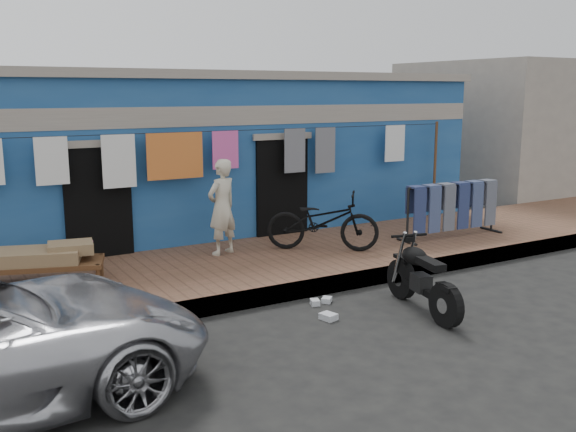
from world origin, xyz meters
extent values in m
plane|color=black|center=(0.00, 0.00, 0.00)|extent=(80.00, 80.00, 0.00)
cube|color=brown|center=(0.00, 3.00, 0.12)|extent=(28.00, 3.00, 0.25)
cube|color=gray|center=(0.00, 1.55, 0.12)|extent=(28.00, 0.10, 0.25)
cube|color=navy|center=(0.00, 7.00, 1.60)|extent=(12.00, 5.00, 3.20)
cube|color=#9E9384|center=(0.00, 4.56, 2.55)|extent=(12.00, 0.14, 0.35)
cube|color=#9E9384|center=(0.00, 7.00, 3.28)|extent=(12.20, 5.20, 0.16)
cube|color=black|center=(-2.20, 4.48, 1.05)|extent=(1.10, 0.10, 2.10)
cube|color=black|center=(1.30, 4.48, 1.05)|extent=(1.10, 0.10, 2.10)
cube|color=#9E9384|center=(11.00, 7.00, 1.90)|extent=(6.00, 5.00, 3.80)
cylinder|color=brown|center=(5.00, 4.25, 1.30)|extent=(0.06, 0.06, 2.10)
cylinder|color=black|center=(0.00, 4.25, 2.30)|extent=(10.00, 0.01, 0.01)
cube|color=silver|center=(-2.93, 4.25, 1.93)|extent=(0.50, 0.02, 0.75)
cube|color=silver|center=(-1.88, 4.25, 1.86)|extent=(0.55, 0.02, 0.87)
cube|color=#CC4C26|center=(-0.92, 4.25, 1.90)|extent=(1.00, 0.02, 0.79)
cube|color=#D5509E|center=(0.02, 4.25, 1.96)|extent=(0.50, 0.02, 0.67)
cube|color=slate|center=(1.45, 4.25, 1.89)|extent=(0.45, 0.02, 0.83)
cube|color=slate|center=(2.14, 4.25, 1.86)|extent=(0.45, 0.02, 0.88)
cube|color=silver|center=(3.87, 4.25, 1.93)|extent=(0.50, 0.02, 0.75)
imported|color=beige|center=(-0.35, 3.62, 1.07)|extent=(0.69, 0.57, 1.63)
imported|color=black|center=(1.28, 3.01, 0.88)|extent=(1.95, 1.72, 1.25)
cube|color=silver|center=(0.18, 1.20, 0.04)|extent=(0.21, 0.21, 0.07)
cube|color=silver|center=(-0.03, 1.19, 0.04)|extent=(0.16, 0.19, 0.08)
cube|color=silver|center=(-0.19, 0.60, 0.04)|extent=(0.22, 0.25, 0.08)
camera|label=1|loc=(-4.73, -6.15, 2.99)|focal=40.00mm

